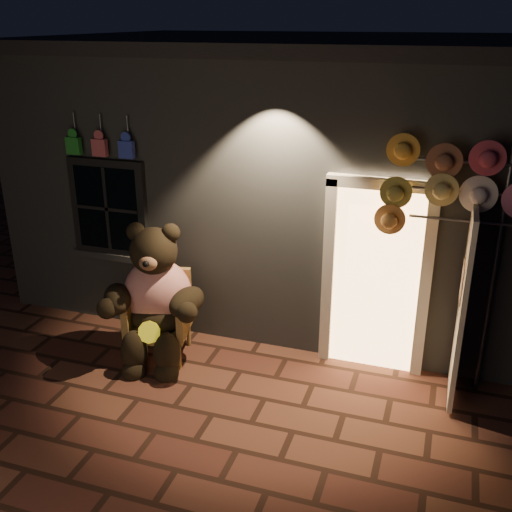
% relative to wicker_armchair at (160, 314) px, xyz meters
% --- Properties ---
extents(ground, '(60.00, 60.00, 0.00)m').
position_rel_wicker_armchair_xyz_m(ground, '(1.02, -0.94, -0.50)').
color(ground, brown).
rests_on(ground, ground).
extents(shop_building, '(7.30, 5.95, 3.51)m').
position_rel_wicker_armchair_xyz_m(shop_building, '(1.02, 3.05, 1.23)').
color(shop_building, slate).
rests_on(shop_building, ground).
extents(wicker_armchair, '(0.80, 0.75, 1.00)m').
position_rel_wicker_armchair_xyz_m(wicker_armchair, '(0.00, 0.00, 0.00)').
color(wicker_armchair, '#AE8043').
rests_on(wicker_armchair, ground).
extents(teddy_bear, '(1.22, 1.06, 1.71)m').
position_rel_wicker_armchair_xyz_m(teddy_bear, '(0.02, -0.13, 0.26)').
color(teddy_bear, red).
rests_on(teddy_bear, ground).
extents(hat_rack, '(1.49, 0.22, 2.64)m').
position_rel_wicker_armchair_xyz_m(hat_rack, '(3.06, 0.33, 1.71)').
color(hat_rack, '#59595E').
rests_on(hat_rack, ground).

